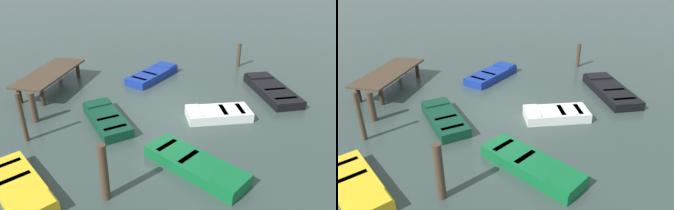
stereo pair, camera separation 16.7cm
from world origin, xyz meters
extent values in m
plane|color=#33423D|center=(0.00, 0.00, 0.00)|extent=(80.00, 80.00, 0.00)
cube|color=#423323|center=(1.91, 6.26, 0.90)|extent=(4.63, 2.14, 0.10)
cylinder|color=#2E2318|center=(3.76, 6.68, 0.42)|extent=(0.20, 0.20, 0.85)
cylinder|color=#2E2318|center=(3.64, 5.49, 0.42)|extent=(0.20, 0.20, 0.85)
cylinder|color=#2E2318|center=(0.19, 7.04, 0.42)|extent=(0.20, 0.20, 0.85)
cylinder|color=#2E2318|center=(0.07, 5.84, 0.42)|extent=(0.20, 0.20, 0.85)
cube|color=navy|center=(3.98, 1.32, 0.20)|extent=(3.58, 2.64, 0.40)
cube|color=silver|center=(3.98, 1.32, 0.34)|extent=(3.01, 2.17, 0.04)
cube|color=navy|center=(5.16, 0.71, 0.43)|extent=(1.17, 1.32, 0.06)
cube|color=#A4A49F|center=(3.76, 1.43, 0.38)|extent=(0.61, 0.94, 0.04)
cube|color=#A4A49F|center=(2.93, 1.86, 0.38)|extent=(0.61, 0.94, 0.04)
cube|color=silver|center=(-0.32, -2.21, 0.20)|extent=(1.86, 2.93, 0.40)
cube|color=#334772|center=(-0.32, -2.21, 0.34)|extent=(1.50, 2.47, 0.04)
cube|color=silver|center=(-0.57, -1.18, 0.43)|extent=(1.23, 0.85, 0.06)
cube|color=navy|center=(-0.27, -2.41, 0.38)|extent=(0.99, 0.43, 0.04)
cube|color=navy|center=(-0.09, -3.13, 0.38)|extent=(0.99, 0.43, 0.04)
cube|color=#0C3823|center=(-1.31, 2.42, 0.20)|extent=(3.28, 2.75, 0.40)
cube|color=maroon|center=(-1.31, 2.42, 0.34)|extent=(2.74, 2.27, 0.04)
cube|color=#0C3823|center=(-0.29, 3.12, 0.43)|extent=(1.17, 1.27, 0.06)
cube|color=maroon|center=(-1.51, 2.29, 0.38)|extent=(0.68, 0.87, 0.04)
cube|color=maroon|center=(-2.23, 1.80, 0.38)|extent=(0.68, 0.87, 0.04)
cube|color=gold|center=(-5.63, 3.85, 0.20)|extent=(3.03, 3.14, 0.40)
cube|color=#4C3319|center=(-5.63, 3.85, 0.34)|extent=(2.52, 2.61, 0.04)
cube|color=gold|center=(-6.48, 2.94, 0.43)|extent=(1.25, 1.23, 0.06)
cube|color=#42301E|center=(-5.47, 4.03, 0.38)|extent=(0.81, 0.77, 0.04)
cube|color=#42301E|center=(-4.87, 4.67, 0.38)|extent=(0.81, 0.77, 0.04)
cube|color=#0F602D|center=(-3.99, -1.32, 0.20)|extent=(3.12, 3.61, 0.40)
cube|color=orange|center=(-3.99, -1.32, 0.34)|extent=(2.58, 3.02, 0.04)
cube|color=#0F602D|center=(-4.84, -2.45, 0.43)|extent=(1.33, 1.28, 0.06)
cube|color=#B06E1E|center=(-3.83, -1.10, 0.38)|extent=(0.86, 0.71, 0.04)
cube|color=#B06E1E|center=(-3.23, -0.30, 0.38)|extent=(0.86, 0.71, 0.04)
cube|color=black|center=(2.52, -4.96, 0.20)|extent=(4.11, 2.43, 0.40)
cube|color=gray|center=(2.52, -4.96, 0.34)|extent=(3.46, 1.97, 0.04)
cube|color=black|center=(3.97, -4.54, 0.43)|extent=(1.17, 1.46, 0.06)
cube|color=#776E5D|center=(2.24, -5.04, 0.38)|extent=(0.50, 1.12, 0.04)
cube|color=#776E5D|center=(1.22, -5.34, 0.38)|extent=(0.50, 1.12, 0.04)
cylinder|color=#423323|center=(-2.89, 5.08, 0.98)|extent=(0.17, 0.17, 1.96)
cylinder|color=#423323|center=(6.60, -3.66, 0.72)|extent=(0.22, 0.22, 1.43)
cylinder|color=#423323|center=(-1.44, 5.47, 0.66)|extent=(0.27, 0.27, 1.32)
cylinder|color=#423323|center=(-5.58, 1.20, 0.93)|extent=(0.26, 0.26, 1.85)
camera|label=1|loc=(-12.38, -1.34, 6.53)|focal=33.60mm
camera|label=2|loc=(-12.36, -1.51, 6.53)|focal=33.60mm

